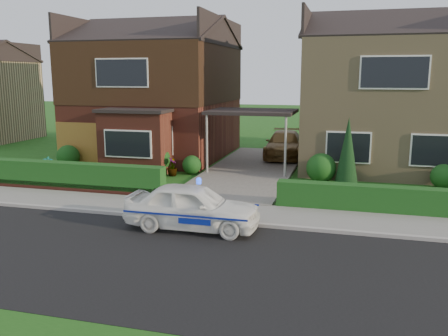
% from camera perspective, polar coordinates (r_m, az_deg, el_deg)
% --- Properties ---
extents(ground, '(120.00, 120.00, 0.00)m').
position_cam_1_polar(ground, '(11.52, -8.05, -10.90)').
color(ground, '#1A4913').
rests_on(ground, ground).
extents(road, '(60.00, 6.00, 0.02)m').
position_cam_1_polar(road, '(11.52, -8.05, -10.90)').
color(road, black).
rests_on(road, ground).
extents(kerb, '(60.00, 0.16, 0.12)m').
position_cam_1_polar(kerb, '(14.19, -3.23, -6.28)').
color(kerb, '#9E9993').
rests_on(kerb, ground).
extents(sidewalk, '(60.00, 2.00, 0.10)m').
position_cam_1_polar(sidewalk, '(15.15, -1.98, -5.18)').
color(sidewalk, slate).
rests_on(sidewalk, ground).
extents(driveway, '(3.80, 12.00, 0.12)m').
position_cam_1_polar(driveway, '(21.65, 3.35, -0.19)').
color(driveway, '#666059').
rests_on(driveway, ground).
extents(house_left, '(7.50, 9.53, 7.25)m').
position_cam_1_polar(house_left, '(25.75, -8.09, 9.92)').
color(house_left, maroon).
rests_on(house_left, ground).
extents(house_right, '(7.50, 8.06, 7.25)m').
position_cam_1_polar(house_right, '(23.85, 18.93, 9.00)').
color(house_right, tan).
rests_on(house_right, ground).
extents(carport_link, '(3.80, 3.00, 2.77)m').
position_cam_1_polar(carport_link, '(21.25, 3.40, 6.66)').
color(carport_link, black).
rests_on(carport_link, ground).
extents(garage_door, '(2.20, 0.10, 2.10)m').
position_cam_1_polar(garage_door, '(23.62, -17.19, 2.71)').
color(garage_door, '#8F581F').
rests_on(garage_door, ground).
extents(dwarf_wall, '(7.70, 0.25, 0.36)m').
position_cam_1_polar(dwarf_wall, '(18.61, -18.22, -2.24)').
color(dwarf_wall, maroon).
rests_on(dwarf_wall, ground).
extents(hedge_left, '(7.50, 0.55, 0.90)m').
position_cam_1_polar(hedge_left, '(18.77, -17.93, -2.67)').
color(hedge_left, '#133D15').
rests_on(hedge_left, ground).
extents(hedge_right, '(7.50, 0.55, 0.80)m').
position_cam_1_polar(hedge_right, '(15.82, 20.06, -5.34)').
color(hedge_right, '#133D15').
rests_on(hedge_right, ground).
extents(shrub_left_far, '(1.08, 1.08, 1.08)m').
position_cam_1_polar(shrub_left_far, '(23.45, -18.23, 1.33)').
color(shrub_left_far, '#133D15').
rests_on(shrub_left_far, ground).
extents(shrub_left_mid, '(1.32, 1.32, 1.32)m').
position_cam_1_polar(shrub_left_mid, '(21.13, -8.27, 1.08)').
color(shrub_left_mid, '#133D15').
rests_on(shrub_left_mid, ground).
extents(shrub_left_near, '(0.84, 0.84, 0.84)m').
position_cam_1_polar(shrub_left_near, '(20.88, -3.89, 0.39)').
color(shrub_left_near, '#133D15').
rests_on(shrub_left_near, ground).
extents(shrub_right_near, '(1.20, 1.20, 1.20)m').
position_cam_1_polar(shrub_right_near, '(19.58, 11.61, 0.00)').
color(shrub_right_near, '#133D15').
rests_on(shrub_right_near, ground).
extents(shrub_right_mid, '(0.96, 0.96, 0.96)m').
position_cam_1_polar(shrub_right_mid, '(19.99, 24.88, -0.94)').
color(shrub_right_mid, '#133D15').
rests_on(shrub_right_mid, ground).
extents(conifer_a, '(0.90, 0.90, 2.60)m').
position_cam_1_polar(conifer_a, '(19.24, 14.62, 1.79)').
color(conifer_a, black).
rests_on(conifer_a, ground).
extents(police_car, '(3.51, 3.82, 1.46)m').
position_cam_1_polar(police_car, '(13.41, -3.80, -4.70)').
color(police_car, white).
rests_on(police_car, ground).
extents(driveway_car, '(2.06, 4.59, 1.31)m').
position_cam_1_polar(driveway_car, '(24.77, 7.28, 2.85)').
color(driveway_car, brown).
rests_on(driveway_car, driveway).
extents(potted_plant_a, '(0.50, 0.42, 0.79)m').
position_cam_1_polar(potted_plant_a, '(22.05, -20.41, 0.22)').
color(potted_plant_a, gray).
rests_on(potted_plant_a, ground).
extents(potted_plant_b, '(0.56, 0.53, 0.82)m').
position_cam_1_polar(potted_plant_b, '(21.83, -13.67, 0.54)').
color(potted_plant_b, gray).
rests_on(potted_plant_b, ground).
extents(potted_plant_c, '(0.54, 0.54, 0.80)m').
position_cam_1_polar(potted_plant_c, '(20.56, -6.25, 0.12)').
color(potted_plant_c, gray).
rests_on(potted_plant_c, ground).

